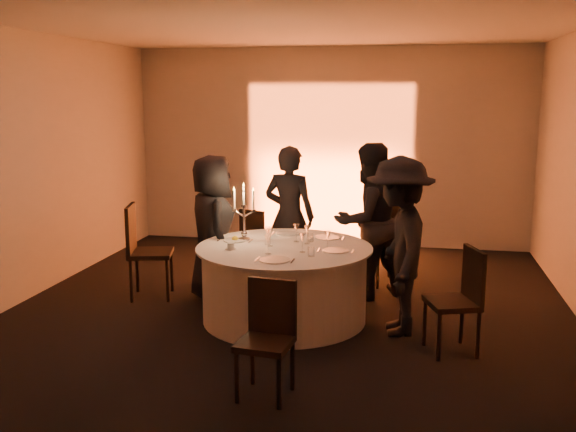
% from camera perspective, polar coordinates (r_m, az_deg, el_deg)
% --- Properties ---
extents(floor, '(7.00, 7.00, 0.00)m').
position_cam_1_polar(floor, '(6.75, -0.33, -9.10)').
color(floor, black).
rests_on(floor, ground).
extents(ceiling, '(7.00, 7.00, 0.00)m').
position_cam_1_polar(ceiling, '(6.39, -0.36, 17.10)').
color(ceiling, silver).
rests_on(ceiling, wall_back).
extents(wall_back, '(7.00, 0.00, 7.00)m').
position_cam_1_polar(wall_back, '(9.84, 3.72, 6.11)').
color(wall_back, '#B9B4AC').
rests_on(wall_back, floor).
extents(wall_front, '(7.00, 0.00, 7.00)m').
position_cam_1_polar(wall_front, '(3.11, -13.27, -4.38)').
color(wall_front, '#B9B4AC').
rests_on(wall_front, floor).
extents(wall_left, '(0.00, 7.00, 7.00)m').
position_cam_1_polar(wall_left, '(7.59, -23.21, 3.88)').
color(wall_left, '#B9B4AC').
rests_on(wall_left, floor).
extents(uplighter_fixture, '(0.25, 0.12, 0.10)m').
position_cam_1_polar(uplighter_fixture, '(9.77, 3.39, -2.53)').
color(uplighter_fixture, black).
rests_on(uplighter_fixture, floor).
extents(banquet_table, '(1.80, 1.80, 0.77)m').
position_cam_1_polar(banquet_table, '(6.63, -0.33, -5.97)').
color(banquet_table, black).
rests_on(banquet_table, floor).
extents(chair_left, '(0.57, 0.57, 1.07)m').
position_cam_1_polar(chair_left, '(7.46, -12.80, -2.55)').
color(chair_left, black).
rests_on(chair_left, floor).
extents(chair_back_left, '(0.48, 0.48, 0.85)m').
position_cam_1_polar(chair_back_left, '(8.29, -2.82, -1.94)').
color(chair_back_left, black).
rests_on(chair_back_left, floor).
extents(chair_back_right, '(0.60, 0.60, 1.00)m').
position_cam_1_polar(chair_back_right, '(7.86, 8.87, -2.08)').
color(chair_back_right, black).
rests_on(chair_back_right, floor).
extents(chair_right, '(0.53, 0.53, 0.96)m').
position_cam_1_polar(chair_right, '(5.97, 15.12, -6.74)').
color(chair_right, black).
rests_on(chair_right, floor).
extents(chair_front, '(0.43, 0.43, 0.89)m').
position_cam_1_polar(chair_front, '(5.02, -1.78, -10.21)').
color(chair_front, black).
rests_on(chair_front, floor).
extents(guest_left, '(0.84, 0.95, 1.64)m').
position_cam_1_polar(guest_left, '(7.22, -6.71, -1.09)').
color(guest_left, black).
rests_on(guest_left, floor).
extents(guest_back_left, '(0.67, 0.49, 1.70)m').
position_cam_1_polar(guest_back_left, '(7.71, 0.13, -0.02)').
color(guest_back_left, black).
rests_on(guest_back_left, floor).
extents(guest_back_right, '(1.09, 1.07, 1.77)m').
position_cam_1_polar(guest_back_right, '(7.30, 7.12, -0.46)').
color(guest_back_right, black).
rests_on(guest_back_right, floor).
extents(guest_right, '(0.78, 1.19, 1.73)m').
position_cam_1_polar(guest_right, '(6.24, 9.83, -2.65)').
color(guest_right, black).
rests_on(guest_right, floor).
extents(plate_left, '(0.36, 0.25, 0.08)m').
position_cam_1_polar(plate_left, '(6.81, -4.73, -2.06)').
color(plate_left, white).
rests_on(plate_left, banquet_table).
extents(plate_back_left, '(0.36, 0.26, 0.01)m').
position_cam_1_polar(plate_back_left, '(7.10, -0.01, -1.58)').
color(plate_back_left, white).
rests_on(plate_back_left, banquet_table).
extents(plate_back_right, '(0.35, 0.27, 0.01)m').
position_cam_1_polar(plate_back_right, '(6.92, 3.49, -1.92)').
color(plate_back_right, white).
rests_on(plate_back_right, banquet_table).
extents(plate_right, '(0.36, 0.26, 0.01)m').
position_cam_1_polar(plate_right, '(6.36, 4.24, -3.08)').
color(plate_right, white).
rests_on(plate_right, banquet_table).
extents(plate_front, '(0.36, 0.29, 0.01)m').
position_cam_1_polar(plate_front, '(5.99, -1.18, -3.93)').
color(plate_front, white).
rests_on(plate_front, banquet_table).
extents(coffee_cup, '(0.11, 0.11, 0.07)m').
position_cam_1_polar(coffee_cup, '(6.44, -5.12, -2.70)').
color(coffee_cup, white).
rests_on(coffee_cup, banquet_table).
extents(candelabra, '(0.26, 0.12, 0.62)m').
position_cam_1_polar(candelabra, '(6.80, -3.93, -0.37)').
color(candelabra, silver).
rests_on(candelabra, banquet_table).
extents(wine_glass_a, '(0.07, 0.07, 0.19)m').
position_cam_1_polar(wine_glass_a, '(6.59, -1.84, -1.40)').
color(wine_glass_a, white).
rests_on(wine_glass_a, banquet_table).
extents(wine_glass_b, '(0.07, 0.07, 0.19)m').
position_cam_1_polar(wine_glass_b, '(6.20, -1.79, -2.18)').
color(wine_glass_b, white).
rests_on(wine_glass_b, banquet_table).
extents(wine_glass_c, '(0.07, 0.07, 0.19)m').
position_cam_1_polar(wine_glass_c, '(6.52, -1.60, -1.54)').
color(wine_glass_c, white).
rests_on(wine_glass_c, banquet_table).
extents(wine_glass_d, '(0.07, 0.07, 0.19)m').
position_cam_1_polar(wine_glass_d, '(6.38, 3.53, -1.81)').
color(wine_glass_d, white).
rests_on(wine_glass_d, banquet_table).
extents(wine_glass_e, '(0.07, 0.07, 0.19)m').
position_cam_1_polar(wine_glass_e, '(6.62, 1.71, -1.33)').
color(wine_glass_e, white).
rests_on(wine_glass_e, banquet_table).
extents(wine_glass_f, '(0.07, 0.07, 0.19)m').
position_cam_1_polar(wine_glass_f, '(6.27, 1.28, -2.03)').
color(wine_glass_f, white).
rests_on(wine_glass_f, banquet_table).
extents(wine_glass_g, '(0.07, 0.07, 0.19)m').
position_cam_1_polar(wine_glass_g, '(6.71, 0.75, -1.16)').
color(wine_glass_g, white).
rests_on(wine_glass_g, banquet_table).
extents(tumbler_a, '(0.07, 0.07, 0.09)m').
position_cam_1_polar(tumbler_a, '(6.14, 2.07, -3.19)').
color(tumbler_a, white).
rests_on(tumbler_a, banquet_table).
extents(tumbler_b, '(0.07, 0.07, 0.09)m').
position_cam_1_polar(tumbler_b, '(6.74, 2.01, -1.92)').
color(tumbler_b, white).
rests_on(tumbler_b, banquet_table).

